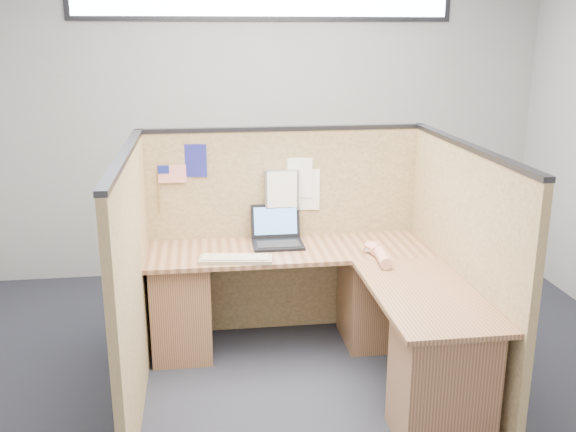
{
  "coord_description": "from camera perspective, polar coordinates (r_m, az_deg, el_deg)",
  "views": [
    {
      "loc": [
        -0.58,
        -3.47,
        2.16
      ],
      "look_at": [
        -0.03,
        0.5,
        1.02
      ],
      "focal_mm": 40.0,
      "sensor_mm": 36.0,
      "label": 1
    }
  ],
  "objects": [
    {
      "name": "keyboard",
      "position": [
        4.2,
        -4.67,
        -3.81
      ],
      "size": [
        0.49,
        0.22,
        0.03
      ],
      "rotation": [
        0.0,
        0.0,
        -0.13
      ],
      "color": "gray",
      "rests_on": "l_desk"
    },
    {
      "name": "mouse",
      "position": [
        4.38,
        7.45,
        -2.94
      ],
      "size": [
        0.12,
        0.07,
        0.05
      ],
      "primitive_type": "ellipsoid",
      "rotation": [
        0.0,
        0.0,
        0.04
      ],
      "color": "silver",
      "rests_on": "l_desk"
    },
    {
      "name": "american_flag",
      "position": [
        4.54,
        -10.53,
        3.55
      ],
      "size": [
        0.2,
        0.01,
        0.34
      ],
      "color": "olive",
      "rests_on": "cubicle_partitions"
    },
    {
      "name": "paper_right",
      "position": [
        4.63,
        1.37,
        2.35
      ],
      "size": [
        0.24,
        0.02,
        0.3
      ],
      "primitive_type": "cube",
      "rotation": [
        0.0,
        0.0,
        -0.07
      ],
      "color": "white",
      "rests_on": "cubicle_partitions"
    },
    {
      "name": "file_holder",
      "position": [
        4.58,
        -0.56,
        2.22
      ],
      "size": [
        0.24,
        0.05,
        0.31
      ],
      "color": "slate",
      "rests_on": "cubicle_partitions"
    },
    {
      "name": "wall_back",
      "position": [
        5.8,
        -2.05,
        8.41
      ],
      "size": [
        5.0,
        0.0,
        5.0
      ],
      "primitive_type": "plane",
      "rotation": [
        1.57,
        0.0,
        0.0
      ],
      "color": "#9C9EA1",
      "rests_on": "floor"
    },
    {
      "name": "l_desk",
      "position": [
        4.23,
        3.34,
        -8.83
      ],
      "size": [
        1.95,
        1.75,
        0.73
      ],
      "color": "brown",
      "rests_on": "floor"
    },
    {
      "name": "blue_poster",
      "position": [
        4.53,
        -8.34,
        4.89
      ],
      "size": [
        0.17,
        0.03,
        0.23
      ],
      "primitive_type": "cube",
      "rotation": [
        0.0,
        0.0,
        -0.12
      ],
      "color": "navy",
      "rests_on": "cubicle_partitions"
    },
    {
      "name": "cubicle_partitions",
      "position": [
        4.18,
        0.57,
        -3.52
      ],
      "size": [
        2.06,
        1.83,
        1.53
      ],
      "color": "brown",
      "rests_on": "floor"
    },
    {
      "name": "paper_left",
      "position": [
        4.6,
        0.74,
        3.41
      ],
      "size": [
        0.23,
        0.03,
        0.29
      ],
      "primitive_type": "cube",
      "rotation": [
        0.0,
        0.0,
        -0.13
      ],
      "color": "white",
      "rests_on": "cubicle_partitions"
    },
    {
      "name": "laptop",
      "position": [
        4.53,
        -1.0,
        -1.64
      ],
      "size": [
        0.35,
        0.34,
        0.25
      ],
      "rotation": [
        0.0,
        0.0,
        -0.0
      ],
      "color": "black",
      "rests_on": "l_desk"
    },
    {
      "name": "wall_front",
      "position": [
        1.55,
        15.57,
        -14.13
      ],
      "size": [
        5.0,
        0.0,
        5.0
      ],
      "primitive_type": "plane",
      "rotation": [
        -1.57,
        0.0,
        0.0
      ],
      "color": "#9C9EA1",
      "rests_on": "floor"
    },
    {
      "name": "floor",
      "position": [
        4.13,
        1.43,
        -15.59
      ],
      "size": [
        5.0,
        5.0,
        0.0
      ],
      "primitive_type": "plane",
      "color": "black",
      "rests_on": "ground"
    },
    {
      "name": "hand_forearm",
      "position": [
        4.25,
        8.11,
        -3.36
      ],
      "size": [
        0.12,
        0.41,
        0.09
      ],
      "color": "tan",
      "rests_on": "l_desk"
    }
  ]
}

